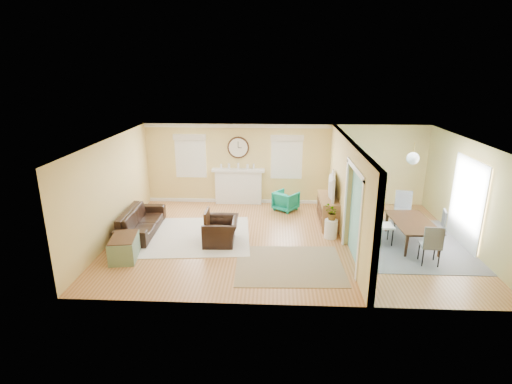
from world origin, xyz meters
The scene contains 29 objects.
floor centered at (0.00, 0.00, 0.00)m, with size 9.00×9.00×0.00m, color #9D5F30.
wall_back centered at (0.00, 3.00, 1.30)m, with size 9.00×0.02×2.60m, color #E8CB71.
wall_front centered at (0.00, -3.00, 1.30)m, with size 9.00×0.02×2.60m, color #E8CB71.
wall_left centered at (-4.50, 0.00, 1.30)m, with size 0.02×6.00×2.60m, color #E8CB71.
wall_right centered at (4.50, 0.00, 1.30)m, with size 0.02×6.00×2.60m, color #E8CB71.
ceiling centered at (0.00, 0.00, 2.60)m, with size 9.00×6.00×0.02m, color white.
partition centered at (1.51, 0.28, 1.36)m, with size 0.17×6.00×2.60m.
fireplace centered at (-1.50, 2.88, 0.60)m, with size 1.70×0.30×1.17m.
wall_clock centered at (-1.50, 2.97, 1.85)m, with size 0.70×0.07×0.70m.
window_left centered at (-3.05, 2.95, 1.66)m, with size 1.05×0.13×1.42m.
window_right centered at (0.05, 2.95, 1.66)m, with size 1.05×0.13×1.42m.
french_doors centered at (4.45, 0.00, 1.10)m, with size 0.06×1.70×2.20m.
pendant centered at (3.00, 0.00, 2.20)m, with size 0.30×0.30×0.55m.
rug_cream centered at (-2.51, 0.12, 0.01)m, with size 3.04×2.63×0.02m, color beige.
rug_jute centered at (0.04, -1.41, 0.01)m, with size 2.41×1.97×0.01m, color #9A8765.
rug_grey centered at (3.19, -0.07, 0.01)m, with size 2.63×3.29×0.01m, color slate.
sofa centered at (-3.92, 0.32, 0.32)m, with size 2.17×0.85×0.63m, color black.
eames_chair centered at (-1.66, -0.26, 0.32)m, with size 0.99×0.87×0.64m, color black.
green_chair centered at (0.04, 2.29, 0.30)m, with size 0.65×0.66×0.60m, color #028066.
trunk centered at (-3.81, -1.23, 0.27)m, with size 0.71×1.01×0.54m.
credenza centered at (1.21, 1.18, 0.40)m, with size 0.50×1.46×0.80m.
tv centered at (1.19, 1.18, 1.14)m, with size 1.17×0.15×0.67m, color black.
garden_stool centered at (1.17, 0.20, 0.25)m, with size 0.34×0.34×0.50m, color white.
potted_plant centered at (1.17, 0.20, 0.71)m, with size 0.37×0.32×0.41m, color #337F33.
dining_table centered at (3.19, -0.07, 0.30)m, with size 1.71×0.95×0.60m, color #3F2416.
dining_chair_n centered at (3.26, 1.04, 0.60)m, with size 0.54×0.54×1.01m.
dining_chair_s centered at (3.21, -1.16, 0.57)m, with size 0.46×0.46×0.97m.
dining_chair_w centered at (2.45, -0.10, 0.60)m, with size 0.46×0.46×1.02m.
dining_chair_e centered at (3.79, 0.02, 0.52)m, with size 0.47×0.47×0.88m.
Camera 1 is at (-0.31, -9.58, 4.29)m, focal length 28.00 mm.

